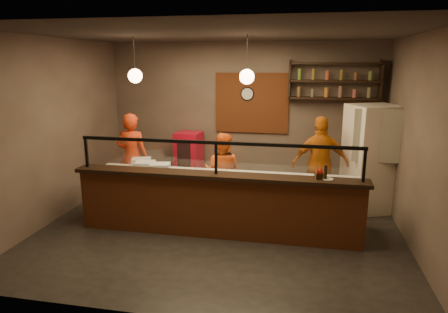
% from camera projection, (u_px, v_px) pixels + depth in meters
% --- Properties ---
extents(floor, '(6.00, 6.00, 0.00)m').
position_uv_depth(floor, '(220.00, 228.00, 6.84)').
color(floor, black).
rests_on(floor, ground).
extents(ceiling, '(6.00, 6.00, 0.00)m').
position_uv_depth(ceiling, '(220.00, 34.00, 6.09)').
color(ceiling, '#3A322C').
rests_on(ceiling, wall_back).
extents(wall_back, '(6.00, 0.00, 6.00)m').
position_uv_depth(wall_back, '(243.00, 116.00, 8.85)').
color(wall_back, '#6D5B50').
rests_on(wall_back, floor).
extents(wall_left, '(0.00, 5.00, 5.00)m').
position_uv_depth(wall_left, '(54.00, 131.00, 7.03)').
color(wall_left, '#6D5B50').
rests_on(wall_left, floor).
extents(wall_right, '(0.00, 5.00, 5.00)m').
position_uv_depth(wall_right, '(418.00, 144.00, 5.90)').
color(wall_right, '#6D5B50').
rests_on(wall_right, floor).
extents(wall_front, '(6.00, 0.00, 6.00)m').
position_uv_depth(wall_front, '(170.00, 181.00, 4.08)').
color(wall_front, '#6D5B50').
rests_on(wall_front, floor).
extents(brick_patch, '(1.60, 0.04, 1.30)m').
position_uv_depth(brick_patch, '(252.00, 103.00, 8.71)').
color(brick_patch, '#944620').
rests_on(brick_patch, wall_back).
extents(service_counter, '(4.60, 0.25, 1.00)m').
position_uv_depth(service_counter, '(216.00, 207.00, 6.43)').
color(service_counter, '#944620').
rests_on(service_counter, floor).
extents(counter_ledge, '(4.70, 0.37, 0.06)m').
position_uv_depth(counter_ledge, '(216.00, 176.00, 6.31)').
color(counter_ledge, black).
rests_on(counter_ledge, service_counter).
extents(worktop_cabinet, '(4.60, 0.75, 0.85)m').
position_uv_depth(worktop_cabinet, '(222.00, 201.00, 6.93)').
color(worktop_cabinet, gray).
rests_on(worktop_cabinet, floor).
extents(worktop, '(4.60, 0.75, 0.05)m').
position_uv_depth(worktop, '(222.00, 176.00, 6.82)').
color(worktop, white).
rests_on(worktop, worktop_cabinet).
extents(sneeze_guard, '(4.50, 0.05, 0.52)m').
position_uv_depth(sneeze_guard, '(216.00, 155.00, 6.23)').
color(sneeze_guard, white).
rests_on(sneeze_guard, counter_ledge).
extents(wall_shelving, '(1.84, 0.28, 0.85)m').
position_uv_depth(wall_shelving, '(334.00, 81.00, 8.13)').
color(wall_shelving, black).
rests_on(wall_shelving, wall_back).
extents(wall_clock, '(0.30, 0.04, 0.30)m').
position_uv_depth(wall_clock, '(247.00, 94.00, 8.67)').
color(wall_clock, black).
rests_on(wall_clock, wall_back).
extents(pendant_left, '(0.24, 0.24, 0.77)m').
position_uv_depth(pendant_left, '(135.00, 76.00, 6.72)').
color(pendant_left, black).
rests_on(pendant_left, ceiling).
extents(pendant_right, '(0.24, 0.24, 0.77)m').
position_uv_depth(pendant_right, '(247.00, 77.00, 6.36)').
color(pendant_right, black).
rests_on(pendant_right, ceiling).
extents(cook_left, '(0.66, 0.43, 1.80)m').
position_uv_depth(cook_left, '(132.00, 157.00, 8.08)').
color(cook_left, red).
rests_on(cook_left, floor).
extents(cook_mid, '(0.79, 0.65, 1.50)m').
position_uv_depth(cook_mid, '(222.00, 172.00, 7.55)').
color(cook_mid, '#E65615').
rests_on(cook_mid, floor).
extents(cook_right, '(1.12, 0.62, 1.81)m').
position_uv_depth(cook_right, '(320.00, 164.00, 7.53)').
color(cook_right, '#C36012').
rests_on(cook_right, floor).
extents(fridge, '(1.08, 1.05, 2.02)m').
position_uv_depth(fridge, '(371.00, 159.00, 7.50)').
color(fridge, silver).
rests_on(fridge, floor).
extents(red_cooler, '(0.59, 0.56, 1.26)m').
position_uv_depth(red_cooler, '(189.00, 160.00, 8.96)').
color(red_cooler, red).
rests_on(red_cooler, floor).
extents(pizza_dough, '(0.51, 0.51, 0.01)m').
position_uv_depth(pizza_dough, '(225.00, 175.00, 6.77)').
color(pizza_dough, white).
rests_on(pizza_dough, worktop).
extents(prep_tub_a, '(0.40, 0.35, 0.17)m').
position_uv_depth(prep_tub_a, '(145.00, 166.00, 7.03)').
color(prep_tub_a, white).
rests_on(prep_tub_a, worktop).
extents(prep_tub_b, '(0.40, 0.36, 0.17)m').
position_uv_depth(prep_tub_b, '(142.00, 163.00, 7.28)').
color(prep_tub_b, silver).
rests_on(prep_tub_b, worktop).
extents(prep_tub_c, '(0.38, 0.33, 0.17)m').
position_uv_depth(prep_tub_c, '(160.00, 168.00, 6.91)').
color(prep_tub_c, white).
rests_on(prep_tub_c, worktop).
extents(rolling_pin, '(0.32, 0.10, 0.05)m').
position_uv_depth(rolling_pin, '(185.00, 173.00, 6.85)').
color(rolling_pin, gold).
rests_on(rolling_pin, worktop).
extents(condiment_caddy, '(0.18, 0.16, 0.09)m').
position_uv_depth(condiment_caddy, '(321.00, 176.00, 6.04)').
color(condiment_caddy, black).
rests_on(condiment_caddy, counter_ledge).
extents(pepper_mill, '(0.06, 0.06, 0.22)m').
position_uv_depth(pepper_mill, '(325.00, 173.00, 5.97)').
color(pepper_mill, black).
rests_on(pepper_mill, counter_ledge).
extents(small_plate, '(0.18, 0.18, 0.01)m').
position_uv_depth(small_plate, '(328.00, 179.00, 6.00)').
color(small_plate, silver).
rests_on(small_plate, counter_ledge).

